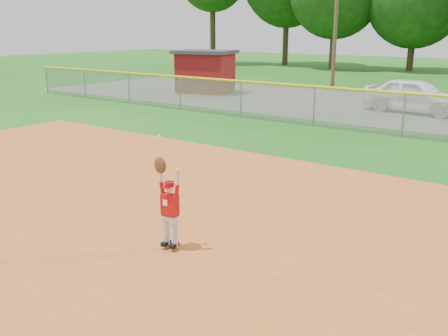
% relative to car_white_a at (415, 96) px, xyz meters
% --- Properties ---
extents(ground, '(120.00, 120.00, 0.00)m').
position_rel_car_white_a_xyz_m(ground, '(1.13, -15.33, -0.78)').
color(ground, '#1D6016').
rests_on(ground, ground).
extents(clay_infield, '(24.00, 16.00, 0.04)m').
position_rel_car_white_a_xyz_m(clay_infield, '(1.13, -18.33, -0.76)').
color(clay_infield, '#C25C23').
rests_on(clay_infield, ground).
extents(parking_strip, '(44.00, 10.00, 0.03)m').
position_rel_car_white_a_xyz_m(parking_strip, '(1.13, 0.67, -0.76)').
color(parking_strip, slate).
rests_on(parking_strip, ground).
extents(car_white_a, '(4.53, 2.20, 1.49)m').
position_rel_car_white_a_xyz_m(car_white_a, '(0.00, 0.00, 0.00)').
color(car_white_a, white).
rests_on(car_white_a, parking_strip).
extents(utility_shed, '(3.68, 3.15, 2.40)m').
position_rel_car_white_a_xyz_m(utility_shed, '(-11.79, 0.23, 0.45)').
color(utility_shed, '#630E0E').
rests_on(utility_shed, ground).
extents(outfield_fence, '(40.06, 0.10, 1.55)m').
position_rel_car_white_a_xyz_m(outfield_fence, '(1.13, -5.33, 0.11)').
color(outfield_fence, gray).
rests_on(outfield_fence, ground).
extents(ballplayer, '(0.50, 0.23, 1.87)m').
position_rel_car_white_a_xyz_m(ballplayer, '(0.82, -16.76, 0.07)').
color(ballplayer, silver).
rests_on(ballplayer, ground).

